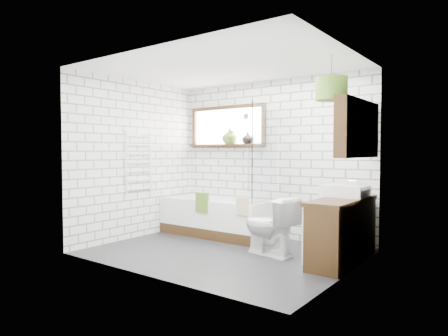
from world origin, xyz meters
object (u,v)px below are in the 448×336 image
Objects in this scene: basin at (345,191)px; pendant at (331,89)px; bathtub at (217,217)px; vanity at (342,231)px; toilet at (269,225)px.

pendant is at bearing -86.75° from basin.
bathtub is 2.27m from vanity.
pendant is at bearing -94.58° from vanity.
vanity reaches higher than bathtub.
bathtub is at bearing 176.72° from basin.
basin reaches higher than toilet.
vanity is 0.54m from basin.
vanity is (2.24, -0.37, 0.10)m from bathtub.
vanity is at bearing -76.11° from basin.
bathtub is at bearing -103.61° from toilet.
vanity is 2.61× the size of basin.
toilet is at bearing -23.89° from bathtub.
pendant is at bearing -17.67° from bathtub.
toilet is at bearing 172.52° from pendant.
vanity reaches higher than toilet.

